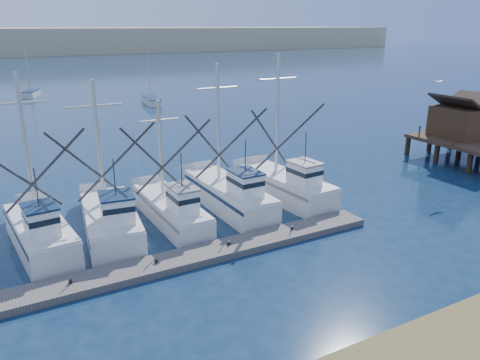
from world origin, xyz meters
name	(u,v)px	position (x,y,z in m)	size (l,w,h in m)	color
ground	(370,277)	(0.00, 0.00, 0.00)	(500.00, 500.00, 0.00)	#0D233A
floating_dock	(136,271)	(-9.62, 5.54, 0.18)	(27.13, 1.81, 0.36)	#605A56
dune_ridge	(16,41)	(0.00, 210.00, 5.00)	(360.00, 60.00, 10.00)	tan
trawler_fleet	(117,219)	(-9.24, 10.34, 0.97)	(26.65, 8.65, 9.57)	silver
sailboat_near	(151,101)	(7.05, 53.92, 0.50)	(2.34, 6.08, 8.10)	silver
sailboat_far	(31,93)	(-8.01, 71.08, 0.51)	(3.33, 5.04, 8.10)	silver
flying_gull	(437,82)	(14.99, 9.84, 7.30)	(1.18, 0.22, 0.22)	white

